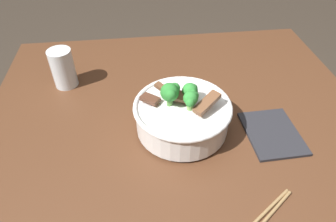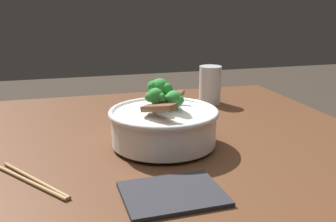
{
  "view_description": "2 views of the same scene",
  "coord_description": "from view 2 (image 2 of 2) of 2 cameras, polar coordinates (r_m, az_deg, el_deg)",
  "views": [
    {
      "loc": [
        0.44,
        -0.1,
        1.35
      ],
      "look_at": [
        -0.12,
        -0.03,
        0.85
      ],
      "focal_mm": 32.11,
      "sensor_mm": 36.0,
      "label": 1
    },
    {
      "loc": [
        0.1,
        0.79,
        1.11
      ],
      "look_at": [
        -0.11,
        0.03,
        0.89
      ],
      "focal_mm": 41.54,
      "sensor_mm": 36.0,
      "label": 2
    }
  ],
  "objects": [
    {
      "name": "rice_bowl",
      "position": [
        0.86,
        -0.69,
        -1.66
      ],
      "size": [
        0.24,
        0.24,
        0.15
      ],
      "color": "white",
      "rests_on": "dining_table"
    },
    {
      "name": "chopsticks_pair",
      "position": [
        0.75,
        -19.33,
        -9.62
      ],
      "size": [
        0.14,
        0.18,
        0.01
      ],
      "color": "#9E7A4C",
      "rests_on": "dining_table"
    },
    {
      "name": "dining_table",
      "position": [
        0.9,
        -7.29,
        -12.2
      ],
      "size": [
        1.24,
        1.05,
        0.8
      ],
      "color": "#56331E",
      "rests_on": "ground"
    },
    {
      "name": "drinking_glass",
      "position": [
        1.22,
        6.18,
        3.44
      ],
      "size": [
        0.07,
        0.07,
        0.12
      ],
      "color": "white",
      "rests_on": "dining_table"
    },
    {
      "name": "folded_napkin",
      "position": [
        0.66,
        0.67,
        -12.05
      ],
      "size": [
        0.17,
        0.13,
        0.01
      ],
      "primitive_type": "cube",
      "rotation": [
        0.0,
        0.0,
        0.03
      ],
      "color": "#28282D",
      "rests_on": "dining_table"
    }
  ]
}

